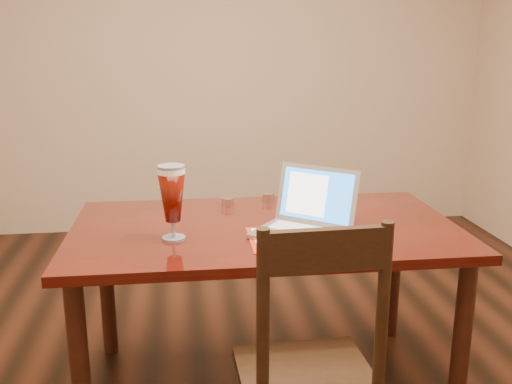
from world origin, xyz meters
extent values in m
cube|color=tan|center=(0.00, 2.50, 1.35)|extent=(4.50, 0.01, 2.70)
cube|color=#450F09|center=(0.07, 0.12, 0.76)|extent=(1.67, 0.95, 0.04)
cylinder|color=black|center=(-0.68, -0.26, 0.37)|extent=(0.07, 0.07, 0.74)
cylinder|color=black|center=(0.82, -0.27, 0.37)|extent=(0.07, 0.07, 0.74)
cylinder|color=black|center=(-0.67, 0.51, 0.37)|extent=(0.07, 0.07, 0.74)
cylinder|color=black|center=(0.82, 0.50, 0.37)|extent=(0.07, 0.07, 0.74)
cube|color=#AB240F|center=(0.20, -0.07, 0.78)|extent=(0.44, 0.31, 0.00)
cube|color=white|center=(0.20, -0.07, 0.78)|extent=(0.40, 0.27, 0.00)
cube|color=silver|center=(0.19, -0.06, 0.79)|extent=(0.44, 0.42, 0.02)
cube|color=#B4B4B8|center=(0.22, -0.02, 0.80)|extent=(0.30, 0.27, 0.00)
cube|color=silver|center=(0.14, -0.12, 0.80)|extent=(0.11, 0.11, 0.00)
cube|color=silver|center=(0.28, 0.06, 0.92)|extent=(0.33, 0.28, 0.24)
cube|color=blue|center=(0.28, 0.06, 0.92)|extent=(0.28, 0.24, 0.20)
cube|color=white|center=(0.25, 0.08, 0.92)|extent=(0.17, 0.15, 0.17)
cylinder|color=silver|center=(-0.32, -0.02, 0.78)|extent=(0.09, 0.09, 0.01)
cylinder|color=silver|center=(-0.32, -0.02, 0.82)|extent=(0.02, 0.02, 0.07)
cylinder|color=white|center=(-0.32, -0.02, 1.06)|extent=(0.11, 0.11, 0.02)
cylinder|color=silver|center=(-0.32, -0.02, 1.08)|extent=(0.11, 0.11, 0.01)
cylinder|color=silver|center=(-0.06, 0.44, 0.80)|extent=(0.06, 0.06, 0.04)
cylinder|color=silver|center=(0.14, 0.50, 0.80)|extent=(0.06, 0.06, 0.04)
cube|color=black|center=(0.11, -0.56, 0.46)|extent=(0.46, 0.44, 0.04)
cylinder|color=black|center=(-0.06, -0.74, 0.77)|extent=(0.04, 0.04, 0.57)
cylinder|color=black|center=(0.30, -0.72, 0.77)|extent=(0.04, 0.04, 0.57)
cube|color=black|center=(0.12, -0.73, 0.98)|extent=(0.36, 0.05, 0.13)
camera|label=1|loc=(-0.27, -2.21, 1.55)|focal=40.00mm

